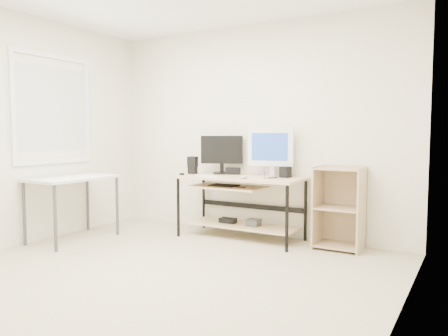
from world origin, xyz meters
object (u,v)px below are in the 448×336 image
at_px(side_table, 72,184).
at_px(black_monitor, 222,152).
at_px(white_imac, 270,148).
at_px(desk, 239,194).
at_px(audio_controller, 192,167).
at_px(shelf_unit, 340,207).

relative_size(side_table, black_monitor, 1.99).
bearing_deg(side_table, white_imac, 31.84).
distance_m(desk, white_imac, 0.66).
distance_m(side_table, audio_controller, 1.44).
bearing_deg(desk, audio_controller, -178.36).
bearing_deg(shelf_unit, desk, -172.23).
xyz_separation_m(desk, shelf_unit, (1.18, 0.16, -0.09)).
distance_m(black_monitor, audio_controller, 0.43).
bearing_deg(black_monitor, desk, -50.63).
xyz_separation_m(side_table, black_monitor, (1.32, 1.23, 0.36)).
xyz_separation_m(desk, black_monitor, (-0.34, 0.17, 0.49)).
height_order(white_imac, audio_controller, white_imac).
distance_m(white_imac, audio_controller, 1.05).
xyz_separation_m(side_table, audio_controller, (0.98, 1.04, 0.17)).
relative_size(black_monitor, white_imac, 0.86).
xyz_separation_m(white_imac, audio_controller, (-1.00, -0.19, -0.25)).
bearing_deg(side_table, desk, 32.65).
bearing_deg(side_table, shelf_unit, 23.33).
distance_m(shelf_unit, audio_controller, 1.89).
height_order(shelf_unit, audio_controller, audio_controller).
height_order(side_table, white_imac, white_imac).
relative_size(white_imac, audio_controller, 3.26).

